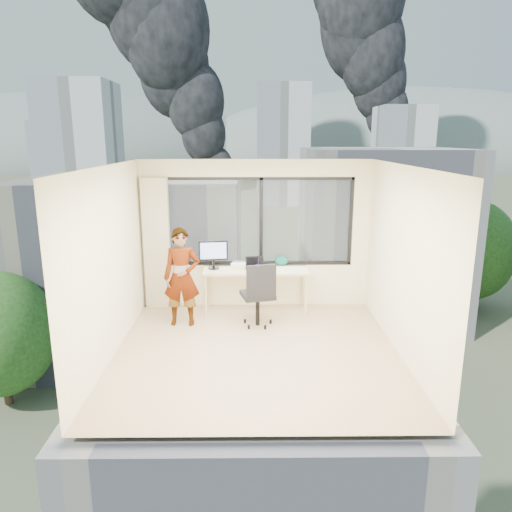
{
  "coord_description": "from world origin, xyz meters",
  "views": [
    {
      "loc": [
        -0.07,
        -6.28,
        2.96
      ],
      "look_at": [
        0.0,
        1.0,
        1.15
      ],
      "focal_mm": 33.58,
      "sensor_mm": 36.0,
      "label": 1
    }
  ],
  "objects_px": {
    "person": "(182,277)",
    "handbag": "(282,261)",
    "game_console": "(241,264)",
    "monitor": "(213,255)",
    "chair": "(258,293)",
    "desk": "(256,290)",
    "laptop": "(255,265)"
  },
  "relations": [
    {
      "from": "monitor",
      "to": "game_console",
      "type": "xyz_separation_m",
      "value": [
        0.46,
        0.14,
        -0.21
      ]
    },
    {
      "from": "chair",
      "to": "monitor",
      "type": "bearing_deg",
      "value": 121.67
    },
    {
      "from": "laptop",
      "to": "chair",
      "type": "bearing_deg",
      "value": -95.05
    },
    {
      "from": "monitor",
      "to": "person",
      "type": "bearing_deg",
      "value": -133.12
    },
    {
      "from": "person",
      "to": "laptop",
      "type": "bearing_deg",
      "value": 23.53
    },
    {
      "from": "monitor",
      "to": "handbag",
      "type": "xyz_separation_m",
      "value": [
        1.19,
        0.19,
        -0.16
      ]
    },
    {
      "from": "handbag",
      "to": "monitor",
      "type": "bearing_deg",
      "value": -153.52
    },
    {
      "from": "chair",
      "to": "game_console",
      "type": "relative_size",
      "value": 3.66
    },
    {
      "from": "laptop",
      "to": "person",
      "type": "bearing_deg",
      "value": -163.2
    },
    {
      "from": "desk",
      "to": "laptop",
      "type": "relative_size",
      "value": 5.43
    },
    {
      "from": "person",
      "to": "game_console",
      "type": "xyz_separation_m",
      "value": [
        0.92,
        0.8,
        -0.01
      ]
    },
    {
      "from": "person",
      "to": "monitor",
      "type": "xyz_separation_m",
      "value": [
        0.46,
        0.66,
        0.21
      ]
    },
    {
      "from": "desk",
      "to": "laptop",
      "type": "height_order",
      "value": "laptop"
    },
    {
      "from": "desk",
      "to": "person",
      "type": "xyz_separation_m",
      "value": [
        -1.18,
        -0.6,
        0.42
      ]
    },
    {
      "from": "person",
      "to": "laptop",
      "type": "xyz_separation_m",
      "value": [
        1.18,
        0.54,
        0.06
      ]
    },
    {
      "from": "desk",
      "to": "laptop",
      "type": "bearing_deg",
      "value": -92.51
    },
    {
      "from": "game_console",
      "to": "handbag",
      "type": "distance_m",
      "value": 0.73
    },
    {
      "from": "game_console",
      "to": "laptop",
      "type": "xyz_separation_m",
      "value": [
        0.26,
        -0.26,
        0.07
      ]
    },
    {
      "from": "desk",
      "to": "monitor",
      "type": "height_order",
      "value": "monitor"
    },
    {
      "from": "monitor",
      "to": "handbag",
      "type": "distance_m",
      "value": 1.21
    },
    {
      "from": "desk",
      "to": "monitor",
      "type": "relative_size",
      "value": 3.6
    },
    {
      "from": "desk",
      "to": "chair",
      "type": "relative_size",
      "value": 1.66
    },
    {
      "from": "monitor",
      "to": "game_console",
      "type": "bearing_deg",
      "value": 8.6
    },
    {
      "from": "desk",
      "to": "handbag",
      "type": "distance_m",
      "value": 0.7
    },
    {
      "from": "person",
      "to": "monitor",
      "type": "distance_m",
      "value": 0.83
    },
    {
      "from": "desk",
      "to": "monitor",
      "type": "xyz_separation_m",
      "value": [
        -0.73,
        0.06,
        0.62
      ]
    },
    {
      "from": "game_console",
      "to": "handbag",
      "type": "xyz_separation_m",
      "value": [
        0.73,
        0.05,
        0.06
      ]
    },
    {
      "from": "person",
      "to": "chair",
      "type": "bearing_deg",
      "value": -4.19
    },
    {
      "from": "chair",
      "to": "laptop",
      "type": "height_order",
      "value": "chair"
    },
    {
      "from": "person",
      "to": "handbag",
      "type": "height_order",
      "value": "person"
    },
    {
      "from": "person",
      "to": "handbag",
      "type": "relative_size",
      "value": 6.67
    },
    {
      "from": "chair",
      "to": "handbag",
      "type": "xyz_separation_m",
      "value": [
        0.44,
        0.92,
        0.3
      ]
    }
  ]
}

